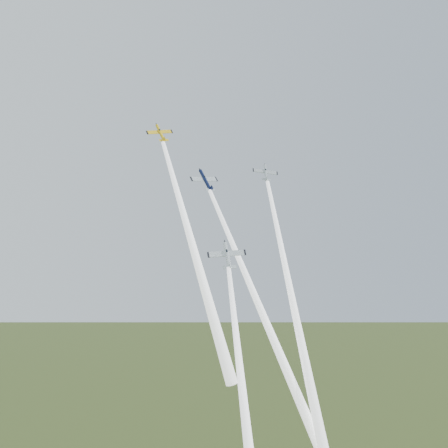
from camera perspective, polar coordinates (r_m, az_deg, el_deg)
plane_yellow at (r=135.73m, az=-6.48°, el=9.18°), size 7.67×4.45×7.25m
smoke_trail_yellow at (r=115.52m, az=-3.19°, el=-2.28°), size 2.26×33.66×51.42m
plane_navy at (r=138.01m, az=-1.90°, el=4.46°), size 9.59×6.65×8.35m
smoke_trail_navy at (r=121.15m, az=3.94°, el=-9.10°), size 8.99×38.04×58.69m
plane_silver_right at (r=145.50m, az=4.24°, el=5.24°), size 8.22×6.15×6.84m
smoke_trail_silver_right at (r=122.48m, az=7.21°, el=-8.89°), size 14.94×40.61×64.52m
plane_silver_low at (r=121.11m, az=0.33°, el=-3.21°), size 9.43×8.36×8.43m
smoke_trail_silver_low at (r=106.46m, az=2.01°, el=-17.69°), size 13.44×31.76×50.41m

